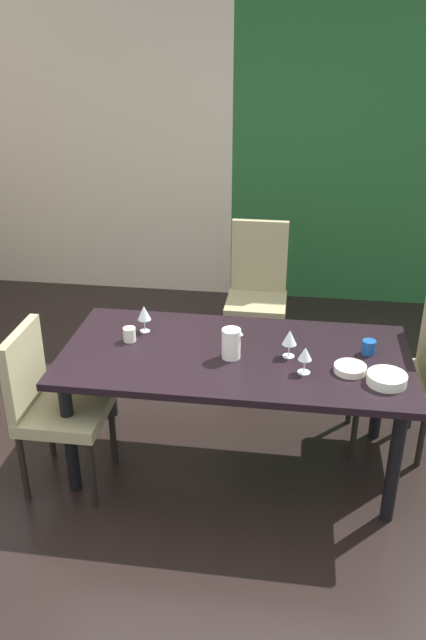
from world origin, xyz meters
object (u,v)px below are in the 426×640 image
(wine_glass_right, at_px, (144,313))
(pitcher_near_shelf, at_px, (231,343))
(chair_head_far, at_px, (258,286))
(serving_bowl_corner, at_px, (387,379))
(chair_right_far, at_px, (407,365))
(cup_front, at_px, (129,334))
(chair_left_near, at_px, (50,400))
(wine_glass_center, at_px, (305,355))
(dining_table, at_px, (235,365))
(serving_bowl_rear, at_px, (350,369))
(cup_near_window, at_px, (369,347))
(wine_glass_north, at_px, (290,338))

(wine_glass_right, xyz_separation_m, pitcher_near_shelf, (0.53, -0.24, -0.03))
(chair_head_far, height_order, serving_bowl_corner, chair_head_far)
(chair_right_far, bearing_deg, cup_front, 98.66)
(chair_head_far, bearing_deg, wine_glass_right, 63.89)
(chair_left_near, bearing_deg, cup_front, 135.03)
(wine_glass_center, distance_m, serving_bowl_corner, 0.42)
(pitcher_near_shelf, bearing_deg, dining_table, 72.31)
(dining_table, xyz_separation_m, wine_glass_right, (-0.55, 0.19, 0.19))
(serving_bowl_corner, distance_m, pitcher_near_shelf, 0.81)
(wine_glass_right, height_order, serving_bowl_rear, wine_glass_right)
(dining_table, bearing_deg, chair_left_near, -162.77)
(chair_left_near, distance_m, serving_bowl_rear, 1.59)
(dining_table, distance_m, pitcher_near_shelf, 0.17)
(dining_table, height_order, chair_head_far, chair_head_far)
(chair_left_near, bearing_deg, chair_head_far, 149.20)
(chair_right_far, distance_m, wine_glass_center, 0.80)
(chair_left_near, relative_size, wine_glass_right, 5.75)
(wine_glass_right, bearing_deg, wine_glass_center, -20.63)
(serving_bowl_rear, bearing_deg, serving_bowl_corner, -27.79)
(wine_glass_right, height_order, cup_front, wine_glass_right)
(wine_glass_center, relative_size, cup_front, 1.81)
(dining_table, height_order, cup_near_window, cup_near_window)
(cup_near_window, bearing_deg, pitcher_near_shelf, -168.63)
(chair_right_far, bearing_deg, dining_table, 107.08)
(chair_right_far, bearing_deg, chair_left_near, 107.15)
(serving_bowl_rear, bearing_deg, wine_glass_right, 165.20)
(cup_front, bearing_deg, cup_near_window, 1.58)
(wine_glass_center, distance_m, cup_front, 1.00)
(chair_right_far, xyz_separation_m, pitcher_near_shelf, (-0.99, -0.35, 0.25))
(cup_front, bearing_deg, chair_right_far, 8.66)
(serving_bowl_corner, relative_size, serving_bowl_rear, 1.19)
(chair_left_near, relative_size, wine_glass_center, 6.38)
(serving_bowl_rear, distance_m, cup_near_window, 0.24)
(chair_head_far, distance_m, wine_glass_north, 1.41)
(chair_right_far, xyz_separation_m, wine_glass_north, (-0.68, -0.30, 0.28))
(chair_head_far, relative_size, cup_near_window, 13.40)
(dining_table, distance_m, chair_right_far, 1.02)
(chair_left_near, distance_m, wine_glass_right, 0.71)
(pitcher_near_shelf, bearing_deg, chair_left_near, -165.43)
(chair_left_near, height_order, cup_front, chair_left_near)
(chair_head_far, xyz_separation_m, cup_front, (-0.63, -1.30, 0.20))
(pitcher_near_shelf, bearing_deg, serving_bowl_corner, -11.22)
(wine_glass_center, xyz_separation_m, pitcher_near_shelf, (-0.39, 0.11, -0.02))
(wine_glass_north, xyz_separation_m, wine_glass_right, (-0.84, 0.19, 0.00))
(chair_left_near, height_order, wine_glass_right, chair_left_near)
(wine_glass_center, bearing_deg, chair_head_far, 102.95)
(chair_left_near, bearing_deg, wine_glass_north, 103.46)
(cup_front, bearing_deg, serving_bowl_rear, -8.33)
(wine_glass_center, distance_m, wine_glass_right, 0.98)
(dining_table, distance_m, serving_bowl_rear, 0.63)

